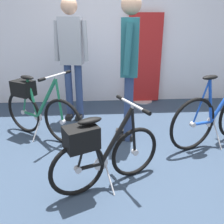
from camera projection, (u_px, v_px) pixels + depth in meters
name	position (u px, v px, depth m)	size (l,w,h in m)	color
ground_plane	(118.00, 165.00, 2.68)	(6.44, 6.44, 0.00)	#2D3D51
back_wall	(107.00, 27.00, 4.27)	(6.44, 0.10, 2.70)	silver
floor_banner_stand	(144.00, 65.00, 4.41)	(0.60, 0.36, 1.59)	#B7B7BC
folding_bike_foreground	(101.00, 151.00, 2.22)	(1.05, 0.61, 0.80)	black
display_bike_left	(37.00, 107.00, 3.18)	(1.10, 0.77, 0.90)	black
display_bike_right	(217.00, 116.00, 3.02)	(1.35, 0.65, 0.99)	black
visitor_near_wall	(130.00, 61.00, 2.93)	(0.32, 0.53, 1.77)	navy
visitor_browsing	(72.00, 52.00, 3.57)	(0.53, 0.32, 1.78)	navy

